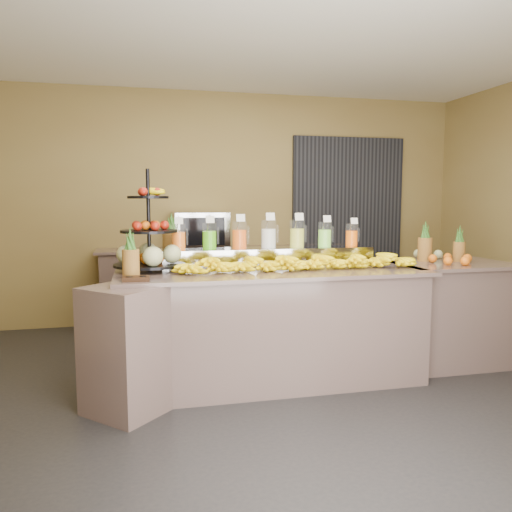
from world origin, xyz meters
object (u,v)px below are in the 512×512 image
object	(u,v)px
pitcher_tray	(269,256)
right_fruit_pile	(446,255)
condiment_caddy	(136,279)
oven_warmer	(200,230)
banana_heap	(301,261)
fruit_stand	(154,244)

from	to	relation	value
pitcher_tray	right_fruit_pile	xyz separation A→B (m)	(1.62, -0.20, -0.01)
condiment_caddy	pitcher_tray	bearing A→B (deg)	29.41
pitcher_tray	oven_warmer	world-z (taller)	oven_warmer
condiment_caddy	right_fruit_pile	distance (m)	2.78
pitcher_tray	banana_heap	world-z (taller)	banana_heap
banana_heap	oven_warmer	size ratio (longest dim) A/B	3.18
oven_warmer	pitcher_tray	bearing A→B (deg)	-78.51
fruit_stand	condiment_caddy	distance (m)	0.57
pitcher_tray	banana_heap	xyz separation A→B (m)	(0.18, -0.34, -0.00)
fruit_stand	condiment_caddy	world-z (taller)	fruit_stand
right_fruit_pile	pitcher_tray	bearing A→B (deg)	173.00
oven_warmer	banana_heap	bearing A→B (deg)	-75.80
pitcher_tray	oven_warmer	size ratio (longest dim) A/B	2.92
banana_heap	fruit_stand	xyz separation A→B (m)	(-1.17, 0.22, 0.14)
banana_heap	condiment_caddy	world-z (taller)	banana_heap
fruit_stand	condiment_caddy	size ratio (longest dim) A/B	4.40
banana_heap	fruit_stand	world-z (taller)	fruit_stand
condiment_caddy	fruit_stand	bearing A→B (deg)	74.96
right_fruit_pile	fruit_stand	bearing A→B (deg)	178.18
condiment_caddy	right_fruit_pile	bearing A→B (deg)	9.04
right_fruit_pile	oven_warmer	world-z (taller)	oven_warmer
right_fruit_pile	banana_heap	bearing A→B (deg)	-174.38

